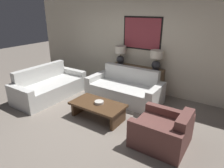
{
  "coord_description": "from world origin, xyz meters",
  "views": [
    {
      "loc": [
        2.52,
        -2.81,
        2.39
      ],
      "look_at": [
        0.0,
        0.95,
        0.65
      ],
      "focal_mm": 32.0,
      "sensor_mm": 36.0,
      "label": 1
    }
  ],
  "objects": [
    {
      "name": "table_lamp_right",
      "position": [
        0.57,
        2.26,
        1.1
      ],
      "size": [
        0.34,
        0.34,
        0.55
      ],
      "color": "#333338",
      "rests_on": "console_table"
    },
    {
      "name": "armchair_near_back_wall",
      "position": [
        1.57,
        0.28,
        0.26
      ],
      "size": [
        0.95,
        0.9,
        0.72
      ],
      "color": "brown",
      "rests_on": "ground_plane"
    },
    {
      "name": "back_wall",
      "position": [
        0.0,
        2.53,
        1.33
      ],
      "size": [
        8.19,
        0.12,
        2.65
      ],
      "color": "beige",
      "rests_on": "ground_plane"
    },
    {
      "name": "table_lamp_left",
      "position": [
        -0.57,
        2.26,
        1.1
      ],
      "size": [
        0.34,
        0.34,
        0.55
      ],
      "color": "#333338",
      "rests_on": "console_table"
    },
    {
      "name": "coffee_table",
      "position": [
        0.01,
        0.36,
        0.27
      ],
      "size": [
        1.22,
        0.67,
        0.37
      ],
      "color": "#4C331E",
      "rests_on": "ground_plane"
    },
    {
      "name": "ground_plane",
      "position": [
        0.0,
        0.0,
        0.0
      ],
      "size": [
        20.0,
        20.0,
        0.0
      ],
      "primitive_type": "plane",
      "color": "slate"
    },
    {
      "name": "couch_by_back_wall",
      "position": [
        0.0,
        1.58,
        0.28
      ],
      "size": [
        2.01,
        0.93,
        0.85
      ],
      "color": "silver",
      "rests_on": "ground_plane"
    },
    {
      "name": "decorative_bowl",
      "position": [
        0.03,
        0.38,
        0.4
      ],
      "size": [
        0.21,
        0.21,
        0.06
      ],
      "color": "beige",
      "rests_on": "coffee_table"
    },
    {
      "name": "couch_by_side",
      "position": [
        -1.87,
        0.55,
        0.28
      ],
      "size": [
        0.93,
        2.01,
        0.85
      ],
      "color": "silver",
      "rests_on": "ground_plane"
    },
    {
      "name": "console_table",
      "position": [
        0.0,
        2.26,
        0.38
      ],
      "size": [
        1.57,
        0.39,
        0.77
      ],
      "color": "brown",
      "rests_on": "ground_plane"
    }
  ]
}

